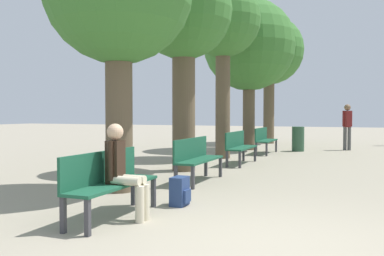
{
  "coord_description": "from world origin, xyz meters",
  "views": [
    {
      "loc": [
        0.99,
        -4.47,
        1.42
      ],
      "look_at": [
        -2.57,
        4.41,
        1.08
      ],
      "focal_mm": 40.0,
      "sensor_mm": 36.0,
      "label": 1
    }
  ],
  "objects": [
    {
      "name": "pedestrian_near",
      "position": [
        0.43,
        12.71,
        1.0
      ],
      "size": [
        0.35,
        0.31,
        1.74
      ],
      "color": "#4C4C4C",
      "rests_on": "ground_plane"
    },
    {
      "name": "bench_row_2",
      "position": [
        -2.19,
        6.92,
        0.53
      ],
      "size": [
        0.43,
        1.74,
        0.9
      ],
      "color": "#195138",
      "rests_on": "ground_plane"
    },
    {
      "name": "ground_plane",
      "position": [
        0.0,
        0.0,
        0.0
      ],
      "size": [
        80.0,
        80.0,
        0.0
      ],
      "primitive_type": "plane",
      "color": "gray"
    },
    {
      "name": "tree_row_4",
      "position": [
        -3.08,
        15.26,
        4.24
      ],
      "size": [
        3.16,
        3.16,
        5.89
      ],
      "color": "brown",
      "rests_on": "ground_plane"
    },
    {
      "name": "bench_row_0",
      "position": [
        -2.19,
        0.42,
        0.53
      ],
      "size": [
        0.43,
        1.74,
        0.9
      ],
      "color": "#195138",
      "rests_on": "ground_plane"
    },
    {
      "name": "tree_row_3",
      "position": [
        -3.08,
        11.52,
        3.97
      ],
      "size": [
        3.48,
        3.48,
        5.74
      ],
      "color": "brown",
      "rests_on": "ground_plane"
    },
    {
      "name": "backpack",
      "position": [
        -1.59,
        1.48,
        0.22
      ],
      "size": [
        0.25,
        0.32,
        0.44
      ],
      "color": "navy",
      "rests_on": "ground_plane"
    },
    {
      "name": "tree_row_2",
      "position": [
        -3.08,
        8.26,
        4.17
      ],
      "size": [
        2.34,
        2.34,
        5.48
      ],
      "color": "brown",
      "rests_on": "ground_plane"
    },
    {
      "name": "person_seated",
      "position": [
        -1.96,
        0.42,
        0.68
      ],
      "size": [
        0.58,
        0.33,
        1.27
      ],
      "color": "beige",
      "rests_on": "ground_plane"
    },
    {
      "name": "bench_row_1",
      "position": [
        -2.19,
        3.67,
        0.53
      ],
      "size": [
        0.43,
        1.74,
        0.9
      ],
      "color": "#195138",
      "rests_on": "ground_plane"
    },
    {
      "name": "tree_row_1",
      "position": [
        -3.08,
        5.13,
        3.73
      ],
      "size": [
        2.36,
        2.36,
        5.07
      ],
      "color": "brown",
      "rests_on": "ground_plane"
    },
    {
      "name": "bench_row_3",
      "position": [
        -2.19,
        10.17,
        0.53
      ],
      "size": [
        0.43,
        1.74,
        0.9
      ],
      "color": "#195138",
      "rests_on": "ground_plane"
    },
    {
      "name": "trash_bin",
      "position": [
        -1.23,
        11.57,
        0.45
      ],
      "size": [
        0.44,
        0.44,
        0.91
      ],
      "color": "#2D5138",
      "rests_on": "ground_plane"
    }
  ]
}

